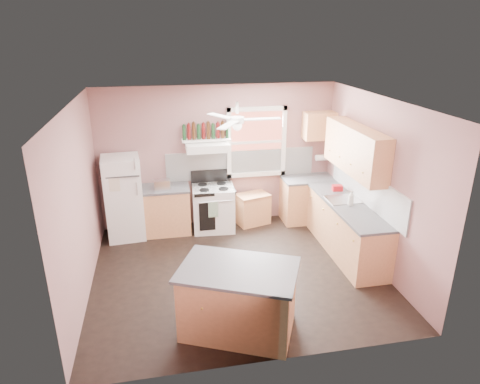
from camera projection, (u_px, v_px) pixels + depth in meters
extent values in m
plane|color=black|center=(237.00, 272.00, 6.84)|extent=(4.50, 4.50, 0.00)
plane|color=white|center=(237.00, 102.00, 5.88)|extent=(4.50, 4.50, 0.00)
cube|color=#8E6260|center=(218.00, 156.00, 8.22)|extent=(4.50, 0.05, 2.70)
cube|color=#8E6260|center=(378.00, 183.00, 6.77)|extent=(0.05, 4.00, 2.70)
cube|color=#8E6260|center=(77.00, 205.00, 5.95)|extent=(0.05, 4.00, 2.70)
cube|color=white|center=(241.00, 164.00, 8.32)|extent=(2.90, 0.03, 0.55)
cube|color=white|center=(366.00, 187.00, 7.10)|extent=(0.03, 2.60, 0.55)
cube|color=brown|center=(256.00, 142.00, 8.22)|extent=(1.00, 0.02, 1.20)
cube|color=white|center=(257.00, 142.00, 8.20)|extent=(1.16, 0.07, 1.36)
cube|color=white|center=(124.00, 198.00, 7.75)|extent=(0.70, 0.69, 1.54)
cube|color=#BD7F4F|center=(165.00, 211.00, 8.06)|extent=(0.90, 0.60, 0.86)
cube|color=#48484B|center=(164.00, 188.00, 7.90)|extent=(0.92, 0.62, 0.04)
cube|color=silver|center=(162.00, 185.00, 7.76)|extent=(0.29, 0.18, 0.18)
cube|color=white|center=(214.00, 208.00, 8.18)|extent=(0.81, 0.69, 0.86)
cube|color=white|center=(207.00, 147.00, 7.83)|extent=(0.78, 0.50, 0.14)
cube|color=white|center=(206.00, 140.00, 7.90)|extent=(0.90, 0.26, 0.03)
cube|color=#BD7F4F|center=(253.00, 209.00, 8.45)|extent=(0.70, 0.56, 0.61)
cube|color=#BD7F4F|center=(307.00, 200.00, 8.56)|extent=(1.00, 0.60, 0.86)
cube|color=#BD7F4F|center=(346.00, 229.00, 7.32)|extent=(0.60, 2.20, 0.86)
cube|color=#48484B|center=(309.00, 179.00, 8.40)|extent=(1.02, 0.62, 0.04)
cube|color=#48484B|center=(348.00, 205.00, 7.15)|extent=(0.62, 2.22, 0.04)
cube|color=silver|center=(343.00, 200.00, 7.33)|extent=(0.55, 0.45, 0.03)
cylinder|color=silver|center=(352.00, 195.00, 7.33)|extent=(0.03, 0.03, 0.14)
cube|color=#BD7F4F|center=(355.00, 149.00, 7.04)|extent=(0.33, 1.80, 0.76)
cube|color=#BD7F4F|center=(319.00, 126.00, 8.19)|extent=(0.60, 0.33, 0.52)
cylinder|color=white|center=(322.00, 158.00, 8.47)|extent=(0.26, 0.12, 0.12)
cube|color=#BD7F4F|center=(238.00, 301.00, 5.39)|extent=(1.59, 1.34, 0.86)
cube|color=#48484B|center=(238.00, 270.00, 5.23)|extent=(1.69, 1.45, 0.04)
cylinder|color=white|center=(237.00, 120.00, 5.97)|extent=(0.20, 0.20, 0.08)
imported|color=silver|center=(351.00, 198.00, 7.04)|extent=(0.14, 0.14, 0.26)
cube|color=#B10F16|center=(337.00, 188.00, 7.72)|extent=(0.20, 0.14, 0.10)
cylinder|color=#143819|center=(184.00, 133.00, 7.77)|extent=(0.06, 0.06, 0.27)
cylinder|color=#590F0F|center=(189.00, 132.00, 7.79)|extent=(0.06, 0.06, 0.29)
cylinder|color=#3F230F|center=(194.00, 131.00, 7.80)|extent=(0.06, 0.06, 0.31)
cylinder|color=#143819|center=(199.00, 132.00, 7.82)|extent=(0.06, 0.06, 0.27)
cylinder|color=#590F0F|center=(204.00, 131.00, 7.83)|extent=(0.06, 0.06, 0.29)
cylinder|color=#3F230F|center=(208.00, 131.00, 7.85)|extent=(0.06, 0.06, 0.31)
cylinder|color=#143819|center=(213.00, 131.00, 7.87)|extent=(0.06, 0.06, 0.27)
cylinder|color=#590F0F|center=(218.00, 131.00, 7.88)|extent=(0.06, 0.06, 0.29)
cylinder|color=#3F230F|center=(223.00, 130.00, 7.89)|extent=(0.06, 0.06, 0.31)
cylinder|color=#143819|center=(227.00, 131.00, 7.92)|extent=(0.06, 0.06, 0.27)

